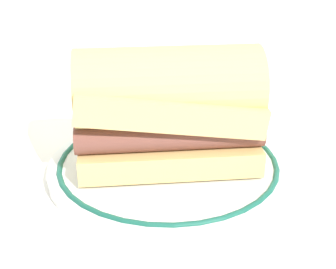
{
  "coord_description": "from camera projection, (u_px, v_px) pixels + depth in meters",
  "views": [
    {
      "loc": [
        -0.13,
        -0.43,
        0.27
      ],
      "look_at": [
        -0.02,
        0.03,
        0.04
      ],
      "focal_mm": 53.14,
      "sensor_mm": 36.0,
      "label": 1
    }
  ],
  "objects": [
    {
      "name": "ground_plane",
      "position": [
        190.0,
        181.0,
        0.52
      ],
      "size": [
        1.5,
        1.5,
        0.0
      ],
      "primitive_type": "plane",
      "color": "white"
    },
    {
      "name": "plate",
      "position": [
        168.0,
        165.0,
        0.54
      ],
      "size": [
        0.26,
        0.26,
        0.01
      ],
      "color": "white",
      "rests_on": "ground_plane"
    },
    {
      "name": "sausage_sandwich",
      "position": [
        168.0,
        107.0,
        0.51
      ],
      "size": [
        0.2,
        0.12,
        0.12
      ],
      "rotation": [
        0.0,
        0.0,
        -0.14
      ],
      "color": "#DBB56B",
      "rests_on": "plate"
    },
    {
      "name": "salt_shaker",
      "position": [
        258.0,
        86.0,
        0.68
      ],
      "size": [
        0.04,
        0.04,
        0.08
      ],
      "color": "white",
      "rests_on": "ground_plane"
    }
  ]
}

